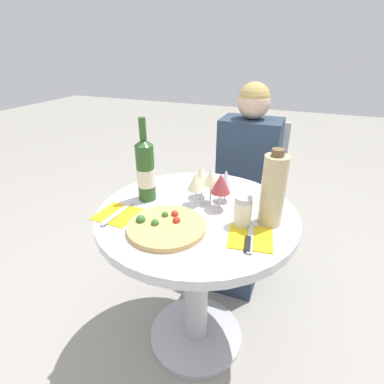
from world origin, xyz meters
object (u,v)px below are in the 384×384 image
(pizza_large, at_px, (166,226))
(chair_behind_diner, at_px, (247,199))
(dining_table, at_px, (197,250))
(seated_diner, at_px, (243,199))
(tall_carafe, at_px, (273,190))
(wine_bottle, at_px, (146,170))

(pizza_large, bearing_deg, chair_behind_diner, 82.10)
(chair_behind_diner, bearing_deg, dining_table, 84.76)
(seated_diner, distance_m, tall_carafe, 0.69)
(chair_behind_diner, relative_size, wine_bottle, 2.63)
(pizza_large, distance_m, tall_carafe, 0.40)
(seated_diner, xyz_separation_m, wine_bottle, (-0.30, -0.55, 0.34))
(pizza_large, bearing_deg, wine_bottle, 134.40)
(chair_behind_diner, height_order, seated_diner, seated_diner)
(pizza_large, height_order, tall_carafe, tall_carafe)
(dining_table, bearing_deg, pizza_large, -109.25)
(tall_carafe, bearing_deg, dining_table, -176.19)
(dining_table, height_order, chair_behind_diner, chair_behind_diner)
(wine_bottle, bearing_deg, dining_table, -4.92)
(seated_diner, relative_size, tall_carafe, 4.03)
(dining_table, distance_m, wine_bottle, 0.40)
(seated_diner, distance_m, wine_bottle, 0.72)
(pizza_large, distance_m, wine_bottle, 0.28)
(wine_bottle, relative_size, tall_carafe, 1.22)
(pizza_large, bearing_deg, dining_table, 70.75)
(pizza_large, relative_size, tall_carafe, 0.99)
(chair_behind_diner, height_order, tall_carafe, tall_carafe)
(pizza_large, relative_size, wine_bottle, 0.82)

